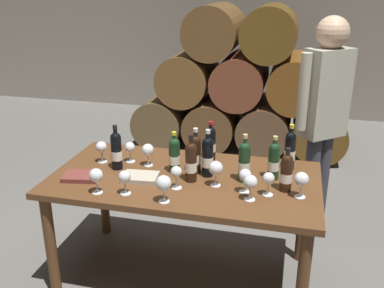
{
  "coord_description": "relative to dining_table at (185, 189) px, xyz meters",
  "views": [
    {
      "loc": [
        0.65,
        -2.42,
        1.94
      ],
      "look_at": [
        0.0,
        0.2,
        0.91
      ],
      "focal_mm": 40.46,
      "sensor_mm": 36.0,
      "label": 1
    }
  ],
  "objects": [
    {
      "name": "barrel_stack",
      "position": [
        -0.0,
        2.6,
        0.06
      ],
      "size": [
        2.49,
        0.9,
        1.69
      ],
      "color": "brown",
      "rests_on": "ground_plane"
    },
    {
      "name": "sommelier_presenting",
      "position": [
        0.86,
        0.75,
        0.37
      ],
      "size": [
        0.39,
        0.35,
        1.72
      ],
      "color": "#383842",
      "rests_on": "ground_plane"
    },
    {
      "name": "wine_glass_1",
      "position": [
        0.22,
        -0.08,
        0.2
      ],
      "size": [
        0.09,
        0.09,
        0.16
      ],
      "color": "white",
      "rests_on": "dining_table"
    },
    {
      "name": "wine_glass_3",
      "position": [
        -0.03,
        -0.35,
        0.21
      ],
      "size": [
        0.09,
        0.09,
        0.16
      ],
      "color": "white",
      "rests_on": "dining_table"
    },
    {
      "name": "wine_bottle_8",
      "position": [
        0.05,
        -0.05,
        0.22
      ],
      "size": [
        0.07,
        0.07,
        0.3
      ],
      "color": "black",
      "rests_on": "dining_table"
    },
    {
      "name": "wine_bottle_1",
      "position": [
        0.63,
        -0.04,
        0.21
      ],
      "size": [
        0.07,
        0.07,
        0.27
      ],
      "color": "black",
      "rests_on": "dining_table"
    },
    {
      "name": "wine_glass_11",
      "position": [
        -0.44,
        -0.34,
        0.2
      ],
      "size": [
        0.08,
        0.08,
        0.16
      ],
      "color": "white",
      "rests_on": "dining_table"
    },
    {
      "name": "cellar_back_wall",
      "position": [
        0.0,
        4.2,
        0.73
      ],
      "size": [
        10.0,
        0.24,
        2.8
      ],
      "primitive_type": "cube",
      "color": "gray",
      "rests_on": "ground_plane"
    },
    {
      "name": "wine_glass_10",
      "position": [
        0.72,
        -0.11,
        0.2
      ],
      "size": [
        0.08,
        0.08,
        0.16
      ],
      "color": "white",
      "rests_on": "dining_table"
    },
    {
      "name": "ground_plane",
      "position": [
        0.0,
        0.0,
        -0.67
      ],
      "size": [
        14.0,
        14.0,
        0.0
      ],
      "primitive_type": "plane",
      "color": "#66635E"
    },
    {
      "name": "wine_glass_7",
      "position": [
        -0.61,
        0.09,
        0.2
      ],
      "size": [
        0.08,
        0.08,
        0.15
      ],
      "color": "white",
      "rests_on": "dining_table"
    },
    {
      "name": "tasting_notebook",
      "position": [
        -0.63,
        -0.18,
        0.11
      ],
      "size": [
        0.25,
        0.2,
        0.03
      ],
      "primitive_type": "cube",
      "rotation": [
        0.0,
        0.0,
        0.18
      ],
      "color": "brown",
      "rests_on": "dining_table"
    },
    {
      "name": "wine_bottle_7",
      "position": [
        0.1,
        0.33,
        0.21
      ],
      "size": [
        0.07,
        0.07,
        0.27
      ],
      "color": "black",
      "rests_on": "dining_table"
    },
    {
      "name": "wine_glass_6",
      "position": [
        -0.28,
        -0.31,
        0.2
      ],
      "size": [
        0.07,
        0.07,
        0.15
      ],
      "color": "white",
      "rests_on": "dining_table"
    },
    {
      "name": "wine_glass_0",
      "position": [
        0.44,
        -0.21,
        0.2
      ],
      "size": [
        0.08,
        0.08,
        0.15
      ],
      "color": "white",
      "rests_on": "dining_table"
    },
    {
      "name": "wine_bottle_9",
      "position": [
        0.37,
        0.03,
        0.22
      ],
      "size": [
        0.07,
        0.07,
        0.31
      ],
      "color": "#19381E",
      "rests_on": "dining_table"
    },
    {
      "name": "leather_ledger",
      "position": [
        -0.26,
        -0.1,
        0.11
      ],
      "size": [
        0.24,
        0.18,
        0.03
      ],
      "primitive_type": "cube",
      "rotation": [
        0.0,
        0.0,
        0.1
      ],
      "color": "#B2A893",
      "rests_on": "dining_table"
    },
    {
      "name": "wine_glass_8",
      "position": [
        -0.01,
        -0.17,
        0.19
      ],
      "size": [
        0.07,
        0.07,
        0.14
      ],
      "color": "white",
      "rests_on": "dining_table"
    },
    {
      "name": "wine_glass_4",
      "position": [
        0.54,
        -0.13,
        0.19
      ],
      "size": [
        0.07,
        0.07,
        0.14
      ],
      "color": "white",
      "rests_on": "dining_table"
    },
    {
      "name": "wine_bottle_3",
      "position": [
        -0.08,
        0.06,
        0.21
      ],
      "size": [
        0.07,
        0.07,
        0.28
      ],
      "color": "#19381E",
      "rests_on": "dining_table"
    },
    {
      "name": "wine_bottle_5",
      "position": [
        -0.47,
        0.02,
        0.22
      ],
      "size": [
        0.07,
        0.07,
        0.3
      ],
      "color": "black",
      "rests_on": "dining_table"
    },
    {
      "name": "wine_glass_5",
      "position": [
        -0.42,
        0.15,
        0.19
      ],
      "size": [
        0.07,
        0.07,
        0.14
      ],
      "color": "white",
      "rests_on": "dining_table"
    },
    {
      "name": "wine_bottle_4",
      "position": [
        0.64,
        0.29,
        0.22
      ],
      "size": [
        0.07,
        0.07,
        0.31
      ],
      "color": "black",
      "rests_on": "dining_table"
    },
    {
      "name": "wine_glass_9",
      "position": [
        -0.28,
        0.11,
        0.2
      ],
      "size": [
        0.08,
        0.08,
        0.16
      ],
      "color": "white",
      "rests_on": "dining_table"
    },
    {
      "name": "wine_bottle_6",
      "position": [
        0.14,
        0.05,
        0.23
      ],
      "size": [
        0.07,
        0.07,
        0.31
      ],
      "color": "black",
      "rests_on": "dining_table"
    },
    {
      "name": "wine_bottle_2",
      "position": [
        0.55,
        0.11,
        0.21
      ],
      "size": [
        0.07,
        0.07,
        0.28
      ],
      "color": "#19381E",
      "rests_on": "dining_table"
    },
    {
      "name": "wine_glass_2",
      "position": [
        0.4,
        -0.12,
        0.2
      ],
      "size": [
        0.07,
        0.07,
        0.15
      ],
      "color": "white",
      "rests_on": "dining_table"
    },
    {
      "name": "wine_bottle_0",
      "position": [
        0.05,
        0.09,
        0.22
      ],
      "size": [
        0.07,
        0.07,
        0.3
      ],
      "color": "black",
      "rests_on": "dining_table"
    },
    {
      "name": "dining_table",
      "position": [
        0.0,
        0.0,
        0.0
      ],
      "size": [
        1.7,
        0.9,
        0.76
      ],
      "color": "brown",
      "rests_on": "ground_plane"
    }
  ]
}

